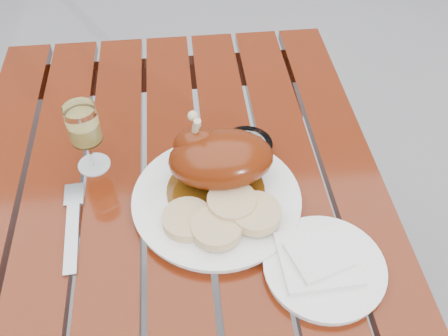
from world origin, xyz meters
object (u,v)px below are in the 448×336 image
Objects in this scene: ashtray at (247,148)px; wine_glass at (87,138)px; table at (188,319)px; side_plate at (324,268)px; dinner_plate at (217,200)px.

wine_glass is at bearing -179.34° from ashtray.
side_plate is at bearing -27.11° from table.
side_plate is 0.30m from ashtray.
wine_glass is at bearing 144.42° from side_plate.
dinner_plate reaches higher than side_plate.
wine_glass reaches higher than dinner_plate.
ashtray is (0.30, 0.00, -0.06)m from wine_glass.
table is 0.45m from ashtray.
dinner_plate is at bearing 135.52° from side_plate.
wine_glass is at bearing 134.21° from table.
side_plate is at bearing -35.58° from wine_glass.
wine_glass reaches higher than ashtray.
wine_glass is 0.49m from side_plate.
wine_glass is 0.31m from ashtray.
side_plate reaches higher than table.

